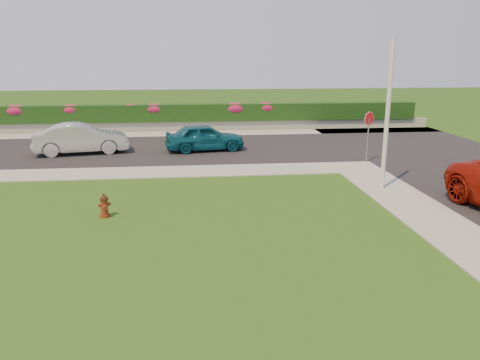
{
  "coord_description": "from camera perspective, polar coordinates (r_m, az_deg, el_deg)",
  "views": [
    {
      "loc": [
        -0.09,
        -10.3,
        4.73
      ],
      "look_at": [
        1.4,
        4.05,
        0.9
      ],
      "focal_mm": 35.0,
      "sensor_mm": 36.0,
      "label": 1
    }
  ],
  "objects": [
    {
      "name": "flower_clump_c",
      "position": [
        31.21,
        -13.15,
        8.52
      ],
      "size": [
        1.08,
        0.69,
        0.54
      ],
      "primitive_type": "ellipsoid",
      "color": "#BF2052",
      "rests_on": "hedge"
    },
    {
      "name": "stop_sign",
      "position": [
        21.9,
        15.42,
        6.44
      ],
      "size": [
        0.56,
        0.33,
        2.34
      ],
      "rotation": [
        0.0,
        0.0,
        0.12
      ],
      "color": "slate",
      "rests_on": "ground"
    },
    {
      "name": "flower_clump_d",
      "position": [
        31.07,
        -10.41,
        8.53
      ],
      "size": [
        1.36,
        0.88,
        0.68
      ],
      "primitive_type": "ellipsoid",
      "color": "#BF2052",
      "rests_on": "hedge"
    },
    {
      "name": "flower_clump_f",
      "position": [
        31.37,
        3.24,
        8.82
      ],
      "size": [
        1.32,
        0.85,
        0.66
      ],
      "primitive_type": "ellipsoid",
      "color": "#BF2052",
      "rests_on": "hedge"
    },
    {
      "name": "flower_clump_e",
      "position": [
        31.11,
        -0.62,
        8.74
      ],
      "size": [
        1.47,
        0.94,
        0.73
      ],
      "primitive_type": "ellipsoid",
      "color": "#BF2052",
      "rests_on": "hedge"
    },
    {
      "name": "curb_corner",
      "position": [
        21.1,
        13.88,
        1.52
      ],
      "size": [
        2.0,
        2.0,
        0.04
      ],
      "primitive_type": "cube",
      "color": "gray",
      "rests_on": "ground"
    },
    {
      "name": "fire_hydrant",
      "position": [
        14.73,
        -16.19,
        -3.05
      ],
      "size": [
        0.38,
        0.36,
        0.73
      ],
      "rotation": [
        0.0,
        0.0,
        0.36
      ],
      "color": "#4B0E0B",
      "rests_on": "ground"
    },
    {
      "name": "ground",
      "position": [
        11.34,
        -5.0,
        -9.85
      ],
      "size": [
        120.0,
        120.0,
        0.0
      ],
      "primitive_type": "plane",
      "color": "black",
      "rests_on": "ground"
    },
    {
      "name": "hedge",
      "position": [
        31.12,
        -7.64,
        8.13
      ],
      "size": [
        32.0,
        0.9,
        1.1
      ],
      "primitive_type": "cube",
      "color": "black",
      "rests_on": "retaining_wall"
    },
    {
      "name": "flower_clump_b",
      "position": [
        31.9,
        -19.93,
        8.07
      ],
      "size": [
        1.31,
        0.84,
        0.66
      ],
      "primitive_type": "ellipsoid",
      "color": "#BF2052",
      "rests_on": "hedge"
    },
    {
      "name": "flower_clump_a",
      "position": [
        32.87,
        -25.65,
        7.63
      ],
      "size": [
        1.45,
        0.93,
        0.72
      ],
      "primitive_type": "ellipsoid",
      "color": "#BF2052",
      "rests_on": "hedge"
    },
    {
      "name": "utility_pole",
      "position": [
        17.39,
        17.52,
        7.34
      ],
      "size": [
        0.16,
        0.16,
        5.32
      ],
      "primitive_type": "cylinder",
      "color": "silver",
      "rests_on": "ground"
    },
    {
      "name": "sidewalk_far",
      "position": [
        20.73,
        -22.31,
        0.6
      ],
      "size": [
        24.0,
        2.0,
        0.04
      ],
      "primitive_type": "cube",
      "color": "gray",
      "rests_on": "ground"
    },
    {
      "name": "retaining_wall",
      "position": [
        31.13,
        -7.59,
        6.55
      ],
      "size": [
        34.0,
        0.4,
        0.6
      ],
      "primitive_type": "cube",
      "color": "gray",
      "rests_on": "ground"
    },
    {
      "name": "sedan_silver",
      "position": [
        24.52,
        -18.8,
        4.81
      ],
      "size": [
        4.74,
        2.38,
        1.49
      ],
      "primitive_type": "imported",
      "rotation": [
        0.0,
        0.0,
        1.76
      ],
      "color": "#A5A7AC",
      "rests_on": "street_far"
    },
    {
      "name": "street_far",
      "position": [
        25.24,
        -17.06,
        3.45
      ],
      "size": [
        26.0,
        8.0,
        0.04
      ],
      "primitive_type": "cube",
      "color": "black",
      "rests_on": "ground"
    },
    {
      "name": "sidewalk_beyond",
      "position": [
        29.69,
        -7.64,
        5.61
      ],
      "size": [
        34.0,
        2.0,
        0.04
      ],
      "primitive_type": "cube",
      "color": "gray",
      "rests_on": "ground"
    },
    {
      "name": "sedan_teal",
      "position": [
        24.01,
        -4.33,
        5.22
      ],
      "size": [
        4.21,
        2.22,
        1.37
      ],
      "primitive_type": "imported",
      "rotation": [
        0.0,
        0.0,
        1.73
      ],
      "color": "#0C4C5C",
      "rests_on": "street_far"
    }
  ]
}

